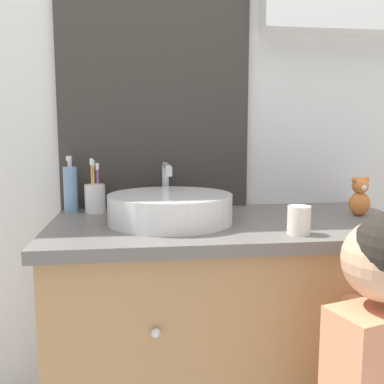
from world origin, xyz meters
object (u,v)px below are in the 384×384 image
object	(u,v)px
toothbrush_holder	(95,197)
soap_dispenser	(71,189)
child_figure	(377,367)
sink_basin	(171,207)
teddy_bear	(360,197)
drinking_cup	(299,220)

from	to	relation	value
toothbrush_holder	soap_dispenser	size ratio (longest dim) A/B	0.96
toothbrush_holder	child_figure	distance (m)	0.99
sink_basin	teddy_bear	bearing A→B (deg)	2.24
toothbrush_holder	soap_dispenser	world-z (taller)	soap_dispenser
soap_dispenser	sink_basin	bearing A→B (deg)	-32.82
teddy_bear	drinking_cup	xyz separation A→B (m)	(-0.30, -0.23, -0.02)
child_figure	drinking_cup	xyz separation A→B (m)	(-0.10, 0.25, 0.29)
drinking_cup	soap_dispenser	bearing A→B (deg)	147.82
soap_dispenser	teddy_bear	size ratio (longest dim) A/B	1.49
sink_basin	toothbrush_holder	bearing A→B (deg)	141.57
soap_dispenser	teddy_bear	bearing A→B (deg)	-11.08
teddy_bear	drinking_cup	world-z (taller)	teddy_bear
sink_basin	teddy_bear	xyz separation A→B (m)	(0.63, 0.02, 0.02)
sink_basin	drinking_cup	world-z (taller)	sink_basin
sink_basin	soap_dispenser	world-z (taller)	soap_dispenser
drinking_cup	teddy_bear	bearing A→B (deg)	37.56
toothbrush_holder	drinking_cup	world-z (taller)	toothbrush_holder
sink_basin	soap_dispenser	size ratio (longest dim) A/B	2.22
toothbrush_holder	teddy_bear	xyz separation A→B (m)	(0.88, -0.17, 0.01)
sink_basin	soap_dispenser	distance (m)	0.40
child_figure	drinking_cup	world-z (taller)	child_figure
sink_basin	child_figure	size ratio (longest dim) A/B	0.48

